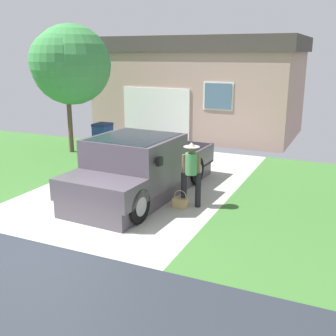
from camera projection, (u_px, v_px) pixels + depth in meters
pickup_truck at (137, 170)px, 10.79m from camera, size 2.30×5.18×1.65m
person_with_hat at (191, 171)px, 10.02m from camera, size 0.47×0.39×1.64m
handbag at (180, 202)px, 10.19m from camera, size 0.36×0.21×0.45m
house_with_garage at (201, 86)px, 19.15m from camera, size 9.03×5.48×4.38m
front_yard_tree at (68, 64)px, 15.16m from camera, size 2.96×3.09×4.75m
wheeled_trash_bin at (103, 135)px, 16.44m from camera, size 0.60×0.72×1.00m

